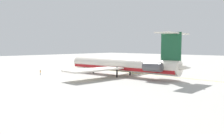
% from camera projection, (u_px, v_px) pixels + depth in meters
% --- Properties ---
extents(ground, '(357.05, 357.05, 0.00)m').
position_uv_depth(ground, '(142.00, 75.00, 78.04)').
color(ground, '#B7B5AD').
extents(main_jetliner, '(45.51, 40.43, 13.26)m').
position_uv_depth(main_jetliner, '(124.00, 65.00, 74.45)').
color(main_jetliner, silver).
rests_on(main_jetliner, ground).
extents(ground_crew_near_nose, '(0.28, 0.43, 1.72)m').
position_uv_depth(ground_crew_near_nose, '(127.00, 65.00, 104.09)').
color(ground_crew_near_nose, black).
rests_on(ground_crew_near_nose, ground).
extents(ground_crew_near_tail, '(0.43, 0.27, 1.71)m').
position_uv_depth(ground_crew_near_tail, '(108.00, 65.00, 106.68)').
color(ground_crew_near_tail, black).
rests_on(ground_crew_near_tail, ground).
extents(ground_crew_portside, '(0.38, 0.27, 1.67)m').
position_uv_depth(ground_crew_portside, '(40.00, 72.00, 77.84)').
color(ground_crew_portside, black).
rests_on(ground_crew_portside, ground).
extents(safety_cone_nose, '(0.40, 0.40, 0.55)m').
position_uv_depth(safety_cone_nose, '(102.00, 67.00, 105.92)').
color(safety_cone_nose, '#EA590F').
rests_on(safety_cone_nose, ground).
extents(taxiway_centreline, '(75.30, 1.31, 0.01)m').
position_uv_depth(taxiway_centreline, '(137.00, 73.00, 82.11)').
color(taxiway_centreline, gold).
rests_on(taxiway_centreline, ground).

